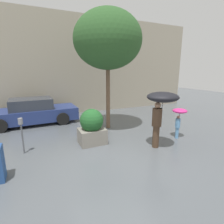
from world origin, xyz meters
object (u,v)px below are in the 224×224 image
(person_child, at_px, (179,115))
(parked_car_near, at_px, (32,112))
(street_tree, at_px, (108,40))
(parking_meter, at_px, (21,128))
(planter_box, at_px, (92,127))
(person_adult, at_px, (161,103))

(person_child, relative_size, parked_car_near, 0.27)
(parked_car_near, xyz_separation_m, street_tree, (3.29, -2.22, 3.36))
(person_child, xyz_separation_m, parking_meter, (-5.69, 1.08, -0.08))
(parked_car_near, bearing_deg, planter_box, -153.03)
(planter_box, height_order, parked_car_near, planter_box)
(street_tree, bearing_deg, planter_box, -131.47)
(person_adult, bearing_deg, parking_meter, -164.03)
(person_adult, distance_m, street_tree, 3.74)
(street_tree, distance_m, parking_meter, 4.94)
(person_child, bearing_deg, person_adult, 177.66)
(planter_box, bearing_deg, parked_car_near, 118.44)
(planter_box, bearing_deg, person_adult, -32.89)
(planter_box, relative_size, parked_car_near, 0.30)
(person_adult, height_order, street_tree, street_tree)
(person_adult, relative_size, person_child, 1.64)
(street_tree, bearing_deg, parking_meter, -160.27)
(person_adult, height_order, person_child, person_adult)
(planter_box, relative_size, person_adult, 0.67)
(person_adult, relative_size, street_tree, 0.38)
(person_adult, height_order, parked_car_near, person_adult)
(planter_box, xyz_separation_m, person_child, (3.36, -0.92, 0.29))
(planter_box, distance_m, person_child, 3.50)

